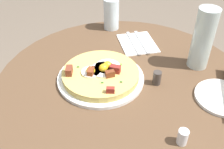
# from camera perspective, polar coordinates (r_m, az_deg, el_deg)

# --- Properties ---
(dining_table) EXTENTS (0.88, 0.88, 0.74)m
(dining_table) POSITION_cam_1_polar(r_m,az_deg,el_deg) (1.02, 2.19, -8.65)
(dining_table) COLOR brown
(dining_table) RESTS_ON ground_plane
(pizza_plate) EXTENTS (0.30, 0.30, 0.01)m
(pizza_plate) POSITION_cam_1_polar(r_m,az_deg,el_deg) (0.89, -2.47, -0.75)
(pizza_plate) COLOR white
(pizza_plate) RESTS_ON dining_table
(breakfast_pizza) EXTENTS (0.26, 0.26, 0.05)m
(breakfast_pizza) POSITION_cam_1_polar(r_m,az_deg,el_deg) (0.88, -2.51, 0.25)
(breakfast_pizza) COLOR tan
(breakfast_pizza) RESTS_ON pizza_plate
(bread_plate) EXTENTS (0.17, 0.17, 0.01)m
(bread_plate) POSITION_cam_1_polar(r_m,az_deg,el_deg) (0.89, 23.13, -4.65)
(bread_plate) COLOR white
(bread_plate) RESTS_ON dining_table
(napkin) EXTENTS (0.14, 0.17, 0.00)m
(napkin) POSITION_cam_1_polar(r_m,az_deg,el_deg) (1.09, 5.62, 6.85)
(napkin) COLOR white
(napkin) RESTS_ON dining_table
(fork) EXTENTS (0.02, 0.18, 0.00)m
(fork) POSITION_cam_1_polar(r_m,az_deg,el_deg) (1.09, 6.54, 7.15)
(fork) COLOR silver
(fork) RESTS_ON napkin
(knife) EXTENTS (0.02, 0.18, 0.00)m
(knife) POSITION_cam_1_polar(r_m,az_deg,el_deg) (1.08, 4.72, 6.96)
(knife) COLOR silver
(knife) RESTS_ON napkin
(water_glass) EXTENTS (0.07, 0.07, 0.14)m
(water_glass) POSITION_cam_1_polar(r_m,az_deg,el_deg) (1.18, -0.16, 13.16)
(water_glass) COLOR silver
(water_glass) RESTS_ON dining_table
(water_bottle) EXTENTS (0.07, 0.07, 0.22)m
(water_bottle) POSITION_cam_1_polar(r_m,az_deg,el_deg) (0.95, 19.33, 7.40)
(water_bottle) COLOR silver
(water_bottle) RESTS_ON dining_table
(salt_shaker) EXTENTS (0.03, 0.03, 0.05)m
(salt_shaker) POSITION_cam_1_polar(r_m,az_deg,el_deg) (0.72, 15.26, -13.09)
(salt_shaker) COLOR white
(salt_shaker) RESTS_ON dining_table
(pepper_shaker) EXTENTS (0.03, 0.03, 0.05)m
(pepper_shaker) POSITION_cam_1_polar(r_m,az_deg,el_deg) (0.88, 9.85, -0.73)
(pepper_shaker) COLOR #3F3833
(pepper_shaker) RESTS_ON dining_table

